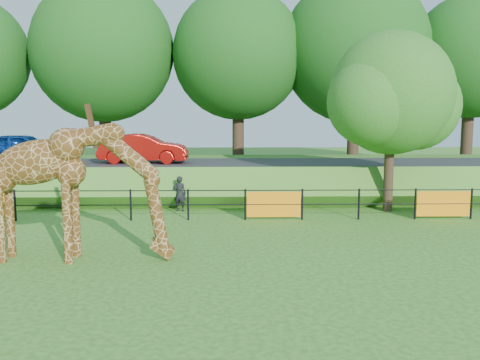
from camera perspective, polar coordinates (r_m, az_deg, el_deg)
The scene contains 10 objects.
ground at distance 11.19m, azimuth -8.66°, elevation -12.63°, with size 90.00×90.00×0.00m, color #326419.
giraffe at distance 14.16m, azimuth -17.06°, elevation -1.24°, with size 4.95×0.91×3.54m, color #5A3412, non-canonical shape.
perimeter_fence at distance 18.76m, azimuth -5.56°, elevation -2.64°, with size 28.07×0.10×1.10m, color black, non-canonical shape.
embankment at distance 26.15m, azimuth -4.33°, elevation 0.45°, with size 40.00×9.00×1.30m, color #326419.
road at distance 24.58m, azimuth -4.53°, elevation 1.67°, with size 40.00×5.00×0.12m, color #28282A.
car_blue at distance 26.10m, azimuth -22.10°, elevation 3.14°, with size 1.63×4.06×1.38m, color #1440A4.
car_red at distance 24.88m, azimuth -10.25°, elevation 3.32°, with size 1.40×4.03×1.33m, color #B4120C.
visitor at distance 20.45m, azimuth -6.44°, elevation -1.45°, with size 0.49×0.32×1.35m, color black.
tree_east at distance 20.98m, azimuth 16.07°, elevation 8.41°, with size 5.40×4.71×6.76m.
bg_tree_line at distance 32.60m, azimuth -0.40°, elevation 13.38°, with size 37.30×8.80×11.82m.
Camera 1 is at (1.42, -10.42, 3.83)m, focal length 40.00 mm.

